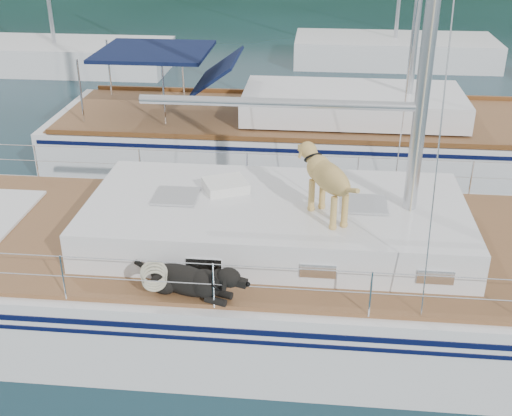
# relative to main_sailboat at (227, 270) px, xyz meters

# --- Properties ---
(ground) EXTENTS (120.00, 120.00, 0.00)m
(ground) POSITION_rel_main_sailboat_xyz_m (-0.10, 0.01, -0.68)
(ground) COLOR black
(ground) RESTS_ON ground
(main_sailboat) EXTENTS (12.00, 3.81, 14.01)m
(main_sailboat) POSITION_rel_main_sailboat_xyz_m (0.00, 0.00, 0.00)
(main_sailboat) COLOR white
(main_sailboat) RESTS_ON ground
(neighbor_sailboat) EXTENTS (11.00, 3.50, 13.30)m
(neighbor_sailboat) POSITION_rel_main_sailboat_xyz_m (0.88, 5.97, -0.05)
(neighbor_sailboat) COLOR white
(neighbor_sailboat) RESTS_ON ground
(bg_boat_west) EXTENTS (8.00, 3.00, 11.65)m
(bg_boat_west) POSITION_rel_main_sailboat_xyz_m (-8.10, 14.01, -0.23)
(bg_boat_west) COLOR white
(bg_boat_west) RESTS_ON ground
(bg_boat_center) EXTENTS (7.20, 3.00, 11.65)m
(bg_boat_center) POSITION_rel_main_sailboat_xyz_m (3.90, 16.01, -0.23)
(bg_boat_center) COLOR white
(bg_boat_center) RESTS_ON ground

